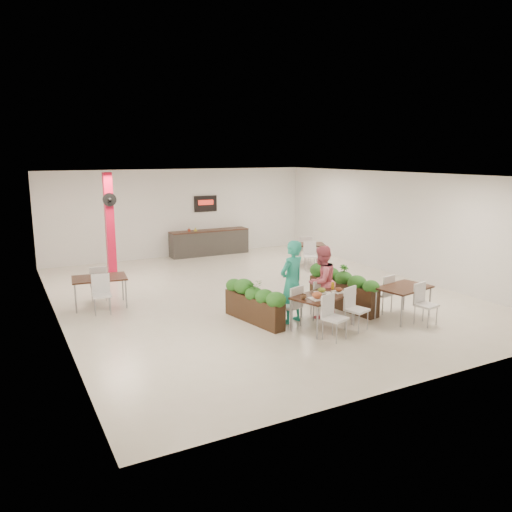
{
  "coord_description": "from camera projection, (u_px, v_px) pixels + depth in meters",
  "views": [
    {
      "loc": [
        -6.04,
        -11.54,
        3.72
      ],
      "look_at": [
        -0.08,
        -0.18,
        1.1
      ],
      "focal_mm": 35.0,
      "sensor_mm": 36.0,
      "label": 1
    }
  ],
  "objects": [
    {
      "name": "main_table",
      "position": [
        323.0,
        300.0,
        10.76
      ],
      "size": [
        1.66,
        1.92,
        0.92
      ],
      "rotation": [
        0.0,
        0.0,
        0.31
      ],
      "color": "black",
      "rests_on": "ground"
    },
    {
      "name": "diner_woman",
      "position": [
        321.0,
        282.0,
        11.48
      ],
      "size": [
        0.97,
        0.86,
        1.68
      ],
      "primitive_type": "imported",
      "rotation": [
        0.0,
        0.0,
        3.46
      ],
      "color": "#F56D85",
      "rests_on": "ground"
    },
    {
      "name": "planter_right",
      "position": [
        343.0,
        288.0,
        12.16
      ],
      "size": [
        0.7,
        2.07,
        1.1
      ],
      "rotation": [
        0.0,
        0.0,
        1.75
      ],
      "color": "black",
      "rests_on": "ground"
    },
    {
      "name": "room_shell",
      "position": [
        255.0,
        221.0,
        13.1
      ],
      "size": [
        10.1,
        12.1,
        3.22
      ],
      "color": "white",
      "rests_on": "ground"
    },
    {
      "name": "planter_left",
      "position": [
        254.0,
        300.0,
        11.18
      ],
      "size": [
        0.69,
        1.88,
        0.99
      ],
      "rotation": [
        0.0,
        0.0,
        1.76
      ],
      "color": "black",
      "rests_on": "ground"
    },
    {
      "name": "diner_man",
      "position": [
        292.0,
        282.0,
        11.09
      ],
      "size": [
        0.79,
        0.64,
        1.87
      ],
      "primitive_type": "imported",
      "rotation": [
        0.0,
        0.0,
        3.46
      ],
      "color": "teal",
      "rests_on": "ground"
    },
    {
      "name": "red_column",
      "position": [
        110.0,
        224.0,
        15.09
      ],
      "size": [
        0.4,
        0.41,
        3.2
      ],
      "color": "red",
      "rests_on": "ground"
    },
    {
      "name": "side_table_b",
      "position": [
        308.0,
        248.0,
        16.87
      ],
      "size": [
        1.33,
        1.65,
        0.92
      ],
      "rotation": [
        0.0,
        0.0,
        -0.42
      ],
      "color": "black",
      "rests_on": "ground"
    },
    {
      "name": "side_table_c",
      "position": [
        404.0,
        292.0,
        11.43
      ],
      "size": [
        1.36,
        1.67,
        0.92
      ],
      "rotation": [
        0.0,
        0.0,
        0.2
      ],
      "color": "black",
      "rests_on": "ground"
    },
    {
      "name": "side_table_a",
      "position": [
        100.0,
        282.0,
        12.3
      ],
      "size": [
        1.38,
        1.66,
        0.92
      ],
      "rotation": [
        0.0,
        0.0,
        -0.12
      ],
      "color": "black",
      "rests_on": "ground"
    },
    {
      "name": "ground",
      "position": [
        255.0,
        294.0,
        13.5
      ],
      "size": [
        12.0,
        12.0,
        0.0
      ],
      "primitive_type": "plane",
      "color": "beige",
      "rests_on": "ground"
    },
    {
      "name": "service_counter",
      "position": [
        209.0,
        242.0,
        18.76
      ],
      "size": [
        3.0,
        0.64,
        2.2
      ],
      "color": "#332F2D",
      "rests_on": "ground"
    }
  ]
}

